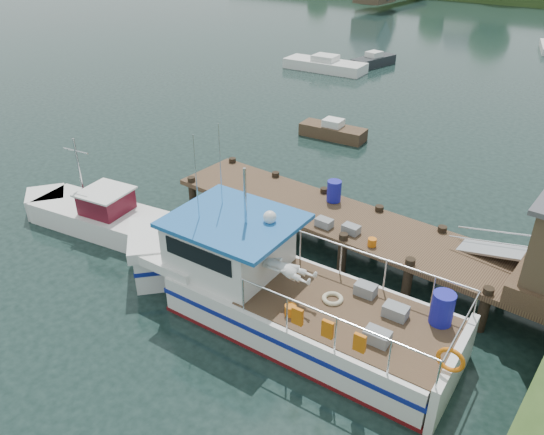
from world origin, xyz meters
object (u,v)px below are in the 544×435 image
Objects in this scene: dock at (492,246)px; moored_a at (325,65)px; moored_rowboat at (333,131)px; moored_e at (373,61)px; work_boat at (94,213)px; lobster_boat at (269,287)px.

dock reaches higher than moored_a.
moored_rowboat is 18.17m from moored_e.
moored_e is (-6.60, 16.93, 0.04)m from moored_rowboat.
work_boat reaches higher than moored_e.
work_boat is (-9.12, -0.01, -0.46)m from lobster_boat.
work_boat is 1.56× the size of moored_e.
work_boat is 28.55m from moored_a.
lobster_boat is 1.71× the size of work_boat.
dock is at bearing 38.53° from lobster_boat.
moored_a is at bearing 93.08° from work_boat.
lobster_boat is at bearing -137.25° from dock.
dock is 15.72m from moored_rowboat.
lobster_boat reaches higher than moored_e.
dock is 7.07m from lobster_boat.
moored_a is (-21.08, 22.98, -1.77)m from dock.
moored_e is at bearing 124.72° from dock.
moored_a reaches higher than moored_e.
work_boat is at bearing -62.09° from moored_a.
moored_rowboat is 0.85× the size of moored_e.
work_boat is at bearing -82.08° from moored_e.
dock is at bearing -33.42° from moored_a.
moored_e is at bearing 134.72° from moored_rowboat.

